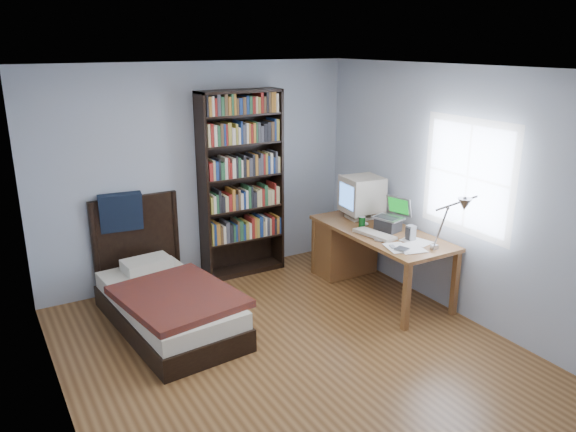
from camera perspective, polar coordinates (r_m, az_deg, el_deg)
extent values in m
plane|color=brown|center=(5.23, 0.41, -13.79)|extent=(4.20, 4.20, 0.00)
plane|color=white|center=(4.48, 0.49, 14.71)|extent=(4.20, 4.20, 0.00)
cube|color=#AFBBCD|center=(6.54, -8.99, 4.27)|extent=(3.80, 0.04, 2.50)
cube|color=#AFBBCD|center=(3.23, 20.16, -10.65)|extent=(3.80, 0.04, 2.50)
cube|color=#AFBBCD|center=(4.14, -22.92, -4.71)|extent=(0.04, 4.20, 2.50)
cube|color=#AFBBCD|center=(5.87, 16.63, 2.25)|extent=(0.04, 4.20, 2.50)
cube|color=white|center=(5.72, 17.80, 3.82)|extent=(0.01, 1.14, 1.14)
cube|color=white|center=(5.71, 17.76, 3.81)|extent=(0.01, 1.00, 1.00)
cube|color=brown|center=(6.21, 9.40, -1.65)|extent=(0.75, 1.73, 0.04)
cube|color=brown|center=(5.58, 11.94, -8.09)|extent=(0.06, 0.06, 0.69)
cube|color=brown|center=(6.00, 16.61, -6.58)|extent=(0.06, 0.06, 0.69)
cube|color=brown|center=(6.77, 2.74, -3.10)|extent=(0.06, 0.06, 0.69)
cube|color=brown|center=(7.12, 7.15, -2.16)|extent=(0.06, 0.06, 0.69)
cube|color=brown|center=(6.81, 5.82, -3.04)|extent=(0.69, 0.40, 0.68)
cube|color=beige|center=(6.59, 7.25, -0.09)|extent=(0.29, 0.26, 0.03)
cylinder|color=beige|center=(6.58, 7.27, 0.30)|extent=(0.10, 0.10, 0.06)
cube|color=beige|center=(6.54, 7.56, 2.26)|extent=(0.46, 0.44, 0.40)
cube|color=#BBB09C|center=(6.41, 6.08, 2.03)|extent=(0.08, 0.42, 0.42)
cube|color=#407DE8|center=(6.41, 5.97, 2.01)|extent=(0.04, 0.31, 0.27)
cube|color=#2D2D30|center=(6.19, 10.12, -0.88)|extent=(0.25, 0.28, 0.14)
cube|color=#B7B7BB|center=(6.17, 10.16, -0.19)|extent=(0.30, 0.35, 0.02)
cube|color=#2D2D30|center=(6.15, 10.02, -0.12)|extent=(0.20, 0.27, 0.00)
cube|color=#B7B7BB|center=(6.23, 11.21, 1.02)|extent=(0.15, 0.31, 0.21)
cube|color=#0CBF26|center=(6.22, 11.14, 1.00)|extent=(0.11, 0.25, 0.17)
cube|color=#99999E|center=(5.77, 14.64, -3.06)|extent=(0.07, 0.05, 0.04)
cylinder|color=#99999E|center=(5.65, 15.29, -1.07)|extent=(0.02, 0.15, 0.42)
cylinder|color=#99999E|center=(5.35, 16.72, 1.23)|extent=(0.18, 0.35, 0.21)
cone|color=#99999E|center=(5.18, 17.50, 1.12)|extent=(0.13, 0.13, 0.11)
cube|color=#BBB09C|center=(6.03, 8.80, -1.84)|extent=(0.27, 0.50, 0.05)
cube|color=gray|center=(5.94, 12.36, -1.69)|extent=(0.08, 0.08, 0.16)
cylinder|color=#083D1A|center=(6.24, 7.52, -0.66)|extent=(0.07, 0.07, 0.13)
ellipsoid|color=silver|center=(6.36, 7.79, -0.76)|extent=(0.06, 0.11, 0.04)
cube|color=#B7B7BB|center=(5.87, 9.19, -2.45)|extent=(0.07, 0.10, 0.02)
cube|color=gray|center=(5.70, 10.56, -3.11)|extent=(0.08, 0.10, 0.02)
cube|color=gray|center=(5.65, 11.48, -3.38)|extent=(0.14, 0.14, 0.02)
cube|color=black|center=(6.42, -8.61, 2.62)|extent=(0.03, 0.30, 2.19)
cube|color=black|center=(6.82, -1.14, 3.67)|extent=(0.03, 0.30, 2.19)
cube|color=black|center=(6.43, -5.01, 12.54)|extent=(0.99, 0.30, 0.03)
cube|color=black|center=(6.94, -4.55, -5.38)|extent=(0.99, 0.30, 0.06)
cube|color=black|center=(6.73, -5.28, 3.42)|extent=(0.99, 0.02, 2.19)
cube|color=olive|center=(6.58, -4.69, 3.38)|extent=(0.91, 0.22, 1.99)
cube|color=black|center=(5.74, -11.99, -9.93)|extent=(1.06, 1.88, 0.22)
cube|color=beige|center=(5.66, -12.11, -8.22)|extent=(1.02, 1.82, 0.16)
cube|color=#982B0D|center=(5.43, -11.12, -8.03)|extent=(1.14, 1.31, 0.07)
cube|color=beige|center=(6.19, -14.12, -4.80)|extent=(0.52, 0.36, 0.12)
cube|color=black|center=(6.47, -15.11, -2.75)|extent=(0.96, 0.05, 1.10)
cylinder|color=black|center=(6.36, -18.97, -3.46)|extent=(0.06, 0.06, 1.10)
cylinder|color=black|center=(6.57, -11.28, -2.16)|extent=(0.06, 0.06, 1.10)
cube|color=black|center=(6.28, -16.63, 0.37)|extent=(0.46, 0.20, 0.43)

